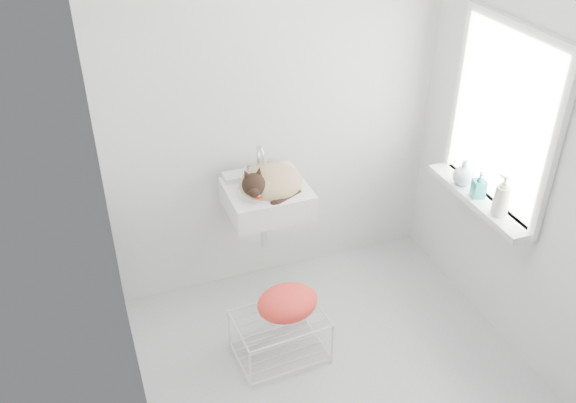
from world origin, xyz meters
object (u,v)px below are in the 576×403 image
object	(u,v)px
wire_rack	(280,337)
bottle_a	(498,215)
sink	(267,188)
cat	(270,183)
bottle_b	(477,196)
bottle_c	(462,184)

from	to	relation	value
wire_rack	bottle_a	distance (m)	1.47
sink	wire_rack	size ratio (longest dim) A/B	0.98
sink	wire_rack	distance (m)	0.91
cat	wire_rack	distance (m)	0.93
sink	cat	xyz separation A→B (m)	(0.01, -0.02, 0.04)
sink	bottle_b	world-z (taller)	sink
cat	sink	bearing A→B (deg)	116.92
sink	bottle_c	bearing A→B (deg)	-18.04
sink	cat	distance (m)	0.05
wire_rack	bottle_c	world-z (taller)	bottle_c
sink	bottle_b	xyz separation A→B (m)	(1.15, -0.54, 0.00)
cat	bottle_b	size ratio (longest dim) A/B	2.80
wire_rack	bottle_c	distance (m)	1.47
cat	bottle_b	distance (m)	1.25
sink	wire_rack	world-z (taller)	sink
bottle_b	bottle_c	bearing A→B (deg)	90.00
sink	bottle_c	distance (m)	1.21
wire_rack	bottle_b	distance (m)	1.46
cat	bottle_a	world-z (taller)	cat
wire_rack	bottle_b	xyz separation A→B (m)	(1.28, 0.03, 0.70)
cat	wire_rack	bearing A→B (deg)	-114.62
bottle_a	cat	bearing A→B (deg)	147.40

